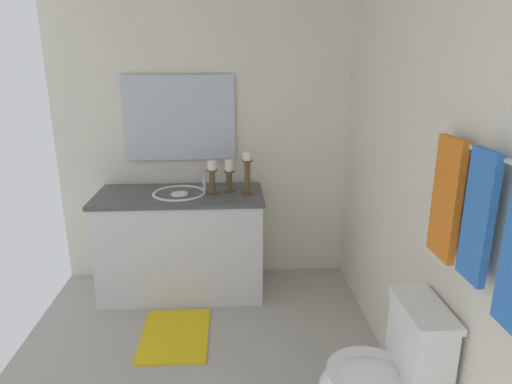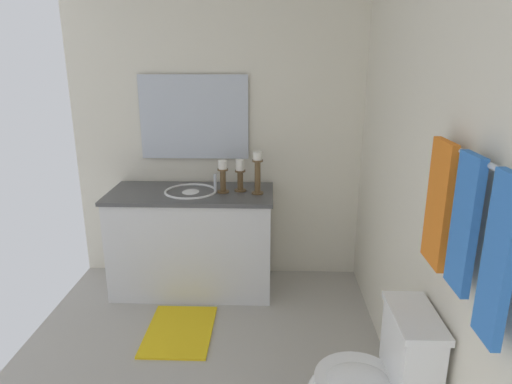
{
  "view_description": "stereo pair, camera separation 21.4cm",
  "coord_description": "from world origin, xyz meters",
  "views": [
    {
      "loc": [
        2.1,
        0.21,
        1.79
      ],
      "look_at": [
        -0.27,
        0.34,
        1.07
      ],
      "focal_mm": 31.49,
      "sensor_mm": 36.0,
      "label": 1
    },
    {
      "loc": [
        2.1,
        0.42,
        1.79
      ],
      "look_at": [
        -0.27,
        0.34,
        1.07
      ],
      "focal_mm": 31.49,
      "sensor_mm": 36.0,
      "label": 2
    }
  ],
  "objects": [
    {
      "name": "wall_back",
      "position": [
        0.0,
        1.17,
        1.23
      ],
      "size": [
        2.94,
        0.04,
        2.45
      ],
      "primitive_type": "cube",
      "color": "silver",
      "rests_on": "ground"
    },
    {
      "name": "wall_left",
      "position": [
        -1.47,
        0.0,
        1.23
      ],
      "size": [
        0.04,
        2.34,
        2.45
      ],
      "primitive_type": "cube",
      "color": "silver",
      "rests_on": "ground"
    },
    {
      "name": "vanity_cabinet",
      "position": [
        -1.15,
        -0.18,
        0.4
      ],
      "size": [
        0.58,
        1.26,
        0.81
      ],
      "color": "silver",
      "rests_on": "ground"
    },
    {
      "name": "sink_basin",
      "position": [
        -1.15,
        -0.18,
        0.77
      ],
      "size": [
        0.4,
        0.4,
        0.24
      ],
      "color": "white",
      "rests_on": "vanity_cabinet"
    },
    {
      "name": "mirror",
      "position": [
        -1.43,
        -0.18,
        1.33
      ],
      "size": [
        0.02,
        0.86,
        0.66
      ],
      "primitive_type": "cube",
      "color": "silver"
    },
    {
      "name": "candle_holder_tall",
      "position": [
        -1.12,
        0.33,
        0.97
      ],
      "size": [
        0.09,
        0.09,
        0.32
      ],
      "color": "brown",
      "rests_on": "vanity_cabinet"
    },
    {
      "name": "candle_holder_short",
      "position": [
        -1.18,
        0.19,
        0.93
      ],
      "size": [
        0.09,
        0.09,
        0.25
      ],
      "color": "brown",
      "rests_on": "vanity_cabinet"
    },
    {
      "name": "candle_holder_mid",
      "position": [
        -1.14,
        0.06,
        0.94
      ],
      "size": [
        0.09,
        0.09,
        0.25
      ],
      "color": "brown",
      "rests_on": "vanity_cabinet"
    },
    {
      "name": "towel_bar",
      "position": [
        0.63,
        1.11,
        1.46
      ],
      "size": [
        0.74,
        0.02,
        0.02
      ],
      "primitive_type": "cylinder",
      "rotation": [
        0.0,
        1.57,
        0.0
      ],
      "color": "silver"
    },
    {
      "name": "towel_near_vanity",
      "position": [
        0.38,
        1.09,
        1.23
      ],
      "size": [
        0.2,
        0.03,
        0.51
      ],
      "primitive_type": "cube",
      "color": "orange",
      "rests_on": "towel_bar"
    },
    {
      "name": "towel_center",
      "position": [
        0.63,
        1.09,
        1.24
      ],
      "size": [
        0.16,
        0.03,
        0.49
      ],
      "primitive_type": "cube",
      "color": "blue",
      "rests_on": "towel_bar"
    },
    {
      "name": "towel_near_corner",
      "position": [
        0.88,
        1.09,
        1.22
      ],
      "size": [
        0.14,
        0.03,
        0.53
      ],
      "primitive_type": "cube",
      "color": "blue",
      "rests_on": "towel_bar"
    },
    {
      "name": "bath_mat",
      "position": [
        -0.52,
        -0.18,
        0.01
      ],
      "size": [
        0.6,
        0.44,
        0.02
      ],
      "primitive_type": "cube",
      "color": "yellow",
      "rests_on": "ground"
    }
  ]
}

